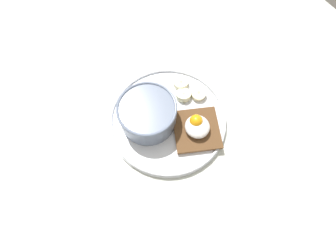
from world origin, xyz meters
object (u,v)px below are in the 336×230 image
Objects in this scene: banana_slice_front at (184,95)px; banana_slice_left at (198,94)px; poached_egg at (197,125)px; banana_slice_back at (181,83)px; oatmeal_bowl at (148,114)px; toast_slice at (196,130)px.

banana_slice_left is at bearing 63.08° from banana_slice_front.
banana_slice_front is (-8.67, 2.28, -1.91)cm from poached_egg.
poached_egg reaches higher than banana_slice_back.
oatmeal_bowl is at bearing -70.45° from banana_slice_back.
oatmeal_bowl reaches higher than banana_slice_left.
poached_egg reaches higher than toast_slice.
toast_slice is (8.00, 7.76, -2.51)cm from oatmeal_bowl.
poached_egg is at bearing -37.54° from banana_slice_left.
poached_egg is (-0.23, 0.06, 2.02)cm from toast_slice.
oatmeal_bowl is 3.42× the size of banana_slice_back.
poached_egg is at bearing 45.19° from oatmeal_bowl.
banana_slice_left reaches higher than banana_slice_back.
banana_slice_back is at bearing 157.44° from banana_slice_front.
banana_slice_left reaches higher than toast_slice.
poached_egg is 9.16cm from banana_slice_front.
poached_egg reaches higher than banana_slice_left.
banana_slice_front is (-0.90, 10.10, -2.39)cm from oatmeal_bowl.
banana_slice_front and banana_slice_left have the same top height.
banana_slice_left is (-7.30, 5.49, 0.11)cm from toast_slice.
oatmeal_bowl reaches higher than banana_slice_front.
oatmeal_bowl is 2.57× the size of banana_slice_front.
poached_egg is 1.10× the size of banana_slice_front.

